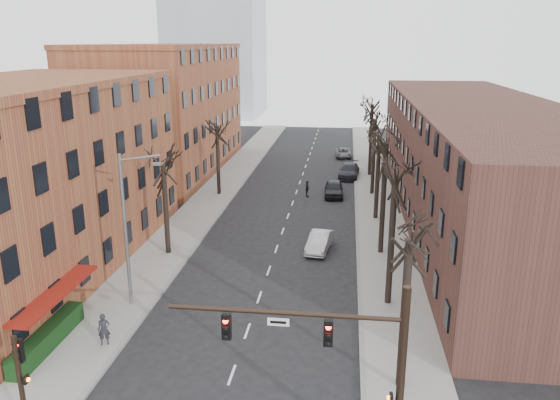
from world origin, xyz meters
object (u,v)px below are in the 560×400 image
(parked_car_mid, at_px, (349,171))
(pedestrian_a, at_px, (104,329))
(silver_sedan, at_px, (319,242))
(parked_car_near, at_px, (334,189))

(parked_car_mid, xyz_separation_m, pedestrian_a, (-12.12, -37.44, 0.22))
(silver_sedan, bearing_deg, pedestrian_a, -116.64)
(silver_sedan, xyz_separation_m, parked_car_near, (0.63, 14.88, 0.09))
(parked_car_mid, bearing_deg, silver_sedan, -90.33)
(parked_car_near, distance_m, pedestrian_a, 31.25)
(silver_sedan, xyz_separation_m, parked_car_mid, (2.13, 22.93, 0.08))
(parked_car_near, relative_size, parked_car_mid, 0.86)
(parked_car_near, relative_size, pedestrian_a, 2.72)
(parked_car_mid, distance_m, pedestrian_a, 39.35)
(silver_sedan, relative_size, parked_car_near, 0.91)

